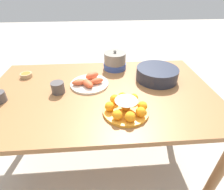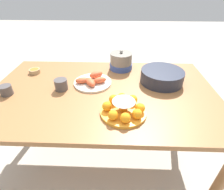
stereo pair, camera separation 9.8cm
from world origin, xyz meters
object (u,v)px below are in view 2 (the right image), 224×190
cake_plate (124,108)px  seafood_platter (92,81)px  serving_bowl (162,76)px  sauce_bowl (35,71)px  cup_far (61,84)px  cup_near (6,90)px  warming_pot (121,61)px  dining_table (103,101)px

cake_plate → seafood_platter: 0.38m
serving_bowl → sauce_bowl: (-0.96, 0.11, -0.03)m
seafood_platter → cup_far: cup_far is taller
cup_near → warming_pot: warming_pot is taller
seafood_platter → cup_far: 0.21m
sauce_bowl → cup_near: cup_near is taller
cake_plate → cup_far: (-0.41, 0.24, 0.00)m
cake_plate → dining_table: bearing=120.0°
serving_bowl → seafood_platter: bearing=-175.4°
serving_bowl → seafood_platter: size_ratio=1.12×
serving_bowl → warming_pot: bearing=143.6°
serving_bowl → cup_near: size_ratio=3.90×
seafood_platter → cup_near: size_ratio=3.47×
sauce_bowl → warming_pot: 0.69m
dining_table → sauce_bowl: (-0.55, 0.23, 0.10)m
cake_plate → seafood_platter: bearing=123.9°
seafood_platter → serving_bowl: bearing=4.6°
seafood_platter → warming_pot: bearing=51.3°
dining_table → warming_pot: (0.12, 0.34, 0.15)m
serving_bowl → dining_table: bearing=-163.2°
dining_table → warming_pot: warming_pot is taller
seafood_platter → cake_plate: bearing=-56.1°
warming_pot → seafood_platter: bearing=-128.7°
cake_plate → warming_pot: bearing=91.1°
dining_table → sauce_bowl: bearing=157.1°
sauce_bowl → warming_pot: size_ratio=0.46×
dining_table → sauce_bowl: size_ratio=17.93×
dining_table → serving_bowl: serving_bowl is taller
dining_table → warming_pot: 0.39m
serving_bowl → cup_near: 1.04m
dining_table → cup_near: size_ratio=19.73×
sauce_bowl → cup_far: size_ratio=0.99×
dining_table → cup_far: 0.30m
warming_pot → cake_plate: bearing=-88.9°
cake_plate → seafood_platter: (-0.21, 0.32, -0.01)m
warming_pot → sauce_bowl: bearing=-171.5°
serving_bowl → warming_pot: warming_pot is taller
cake_plate → serving_bowl: 0.45m
cake_plate → cup_near: size_ratio=3.37×
warming_pot → cup_near: bearing=-150.8°
cup_far → warming_pot: size_ratio=0.46×
cake_plate → cup_near: cake_plate is taller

